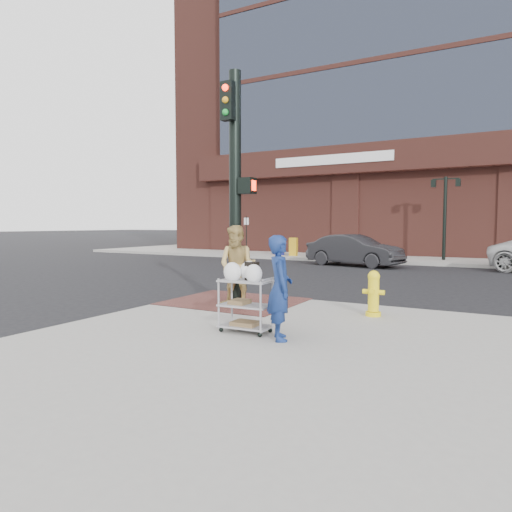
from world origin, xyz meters
The scene contains 12 objects.
ground centered at (0.00, 0.00, 0.00)m, with size 220.00×220.00×0.00m, color black.
brick_curb_ramp centered at (-0.60, 0.90, 0.16)m, with size 2.80×2.40×0.01m, color #592D29.
lamp_post centered at (2.00, 16.00, 2.62)m, with size 1.32×0.22×4.00m.
parking_sign centered at (-8.50, 15.00, 1.25)m, with size 0.05×0.05×2.20m, color black.
traffic_signal_pole centered at (-0.48, 0.77, 2.83)m, with size 0.61×0.51×5.00m.
woman_blue centered at (1.77, -1.62, 0.94)m, with size 0.57×0.38×1.57m, color navy.
pedestrian_tan centered at (-0.23, 0.43, 1.01)m, with size 0.83×0.65×1.71m, color tan.
sedan_dark centered at (-1.32, 12.36, 0.71)m, with size 1.50×4.31×1.42m, color black.
utility_cart centered at (1.09, -1.47, 0.67)m, with size 0.84×0.49×1.14m.
fire_hydrant centered at (2.54, 0.82, 0.59)m, with size 0.41×0.28×0.86m.
newsbox_yellow centered at (-5.62, 15.20, 0.64)m, with size 0.41×0.38×0.99m, color gold.
newsbox_blue centered at (-6.51, 15.31, 0.63)m, with size 0.40×0.36×0.96m, color #1925A6.
Camera 1 is at (4.73, -7.70, 1.88)m, focal length 32.00 mm.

